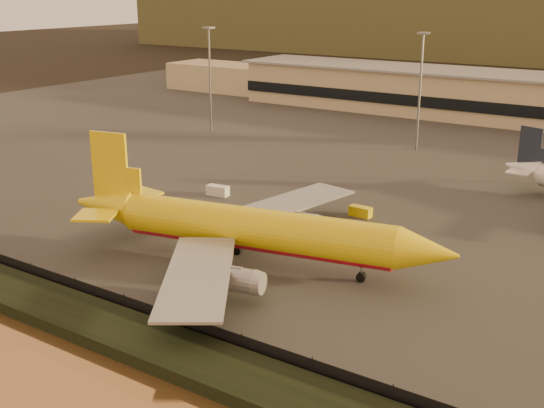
{
  "coord_description": "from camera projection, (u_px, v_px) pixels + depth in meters",
  "views": [
    {
      "loc": [
        45.4,
        -60.68,
        34.85
      ],
      "look_at": [
        -3.11,
        12.0,
        6.84
      ],
      "focal_mm": 45.0,
      "sensor_mm": 36.0,
      "label": 1
    }
  ],
  "objects": [
    {
      "name": "gse_vehicle_yellow",
      "position": [
        360.0,
        211.0,
        107.29
      ],
      "size": [
        3.6,
        1.74,
        1.59
      ],
      "primitive_type": "cube",
      "rotation": [
        0.0,
        0.0,
        -0.04
      ],
      "color": "yellow",
      "rests_on": "tarmac"
    },
    {
      "name": "dhl_cargo_jet",
      "position": [
        250.0,
        230.0,
        87.73
      ],
      "size": [
        52.87,
        50.99,
        15.87
      ],
      "rotation": [
        0.0,
        0.0,
        0.2
      ],
      "color": "yellow",
      "rests_on": "tarmac"
    },
    {
      "name": "perimeter_fence",
      "position": [
        165.0,
        319.0,
        72.01
      ],
      "size": [
        300.0,
        0.05,
        2.2
      ],
      "primitive_type": "cube",
      "color": "black",
      "rests_on": "tarmac"
    },
    {
      "name": "embankment",
      "position": [
        139.0,
        339.0,
        69.02
      ],
      "size": [
        320.0,
        7.0,
        1.4
      ],
      "primitive_type": "cube",
      "color": "black",
      "rests_on": "ground"
    },
    {
      "name": "gse_vehicle_white",
      "position": [
        218.0,
        191.0,
        117.97
      ],
      "size": [
        4.02,
        2.17,
        1.73
      ],
      "primitive_type": "cube",
      "rotation": [
        0.0,
        0.0,
        0.12
      ],
      "color": "white",
      "rests_on": "tarmac"
    },
    {
      "name": "apron_light_masts",
      "position": [
        535.0,
        92.0,
        129.39
      ],
      "size": [
        152.2,
        12.2,
        25.4
      ],
      "color": "slate",
      "rests_on": "tarmac"
    },
    {
      "name": "tarmac",
      "position": [
        482.0,
        143.0,
        157.92
      ],
      "size": [
        320.0,
        220.0,
        0.2
      ],
      "primitive_type": "cube",
      "color": "#2D2D2D",
      "rests_on": "ground"
    },
    {
      "name": "terminal_building",
      "position": [
        466.0,
        95.0,
        187.92
      ],
      "size": [
        202.0,
        25.0,
        12.6
      ],
      "color": "tan",
      "rests_on": "tarmac"
    },
    {
      "name": "ground",
      "position": [
        239.0,
        287.0,
        82.7
      ],
      "size": [
        900.0,
        900.0,
        0.0
      ],
      "primitive_type": "plane",
      "color": "black",
      "rests_on": "ground"
    }
  ]
}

